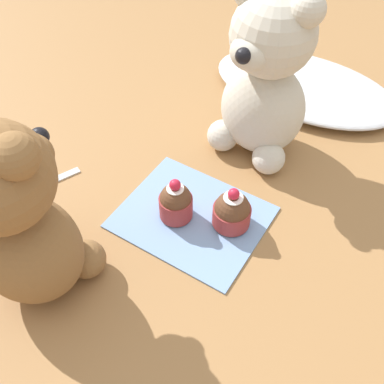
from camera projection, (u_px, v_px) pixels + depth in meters
ground_plane at (192, 218)px, 0.65m from camera, size 4.00×4.00×0.00m
knitted_placemat at (192, 217)px, 0.65m from camera, size 0.20×0.17×0.01m
tulle_cloth at (304, 86)px, 0.84m from camera, size 0.35×0.21×0.03m
teddy_bear_cream at (265, 80)px, 0.65m from camera, size 0.14×0.14×0.27m
teddy_bear_tan at (19, 219)px, 0.49m from camera, size 0.14×0.14×0.26m
cupcake_near_cream_bear at (232, 211)px, 0.62m from camera, size 0.05×0.05×0.07m
cupcake_near_tan_bear at (176, 202)px, 0.62m from camera, size 0.05×0.05×0.07m
teaspoon at (41, 185)px, 0.69m from camera, size 0.06×0.12×0.01m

